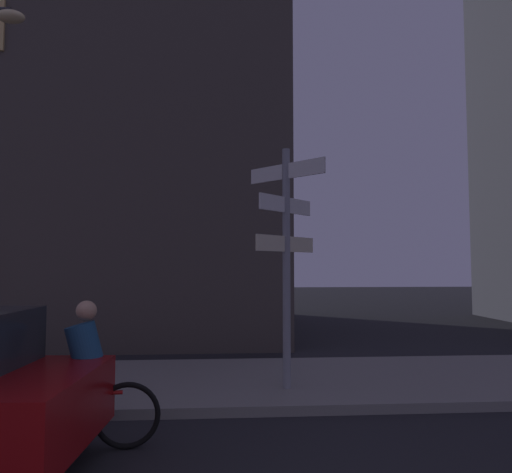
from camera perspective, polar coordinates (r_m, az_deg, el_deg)
sidewalk_kerb at (r=7.89m, az=-2.52°, el=-17.73°), size 40.00×3.11×0.14m
signpost at (r=7.06m, az=3.81°, el=-1.05°), size 1.03×1.03×3.67m
cyclist at (r=5.50m, az=-21.12°, el=-16.48°), size 1.82×0.35×1.61m
building_left_block at (r=17.31m, az=-18.63°, el=23.01°), size 11.35×9.02×19.40m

